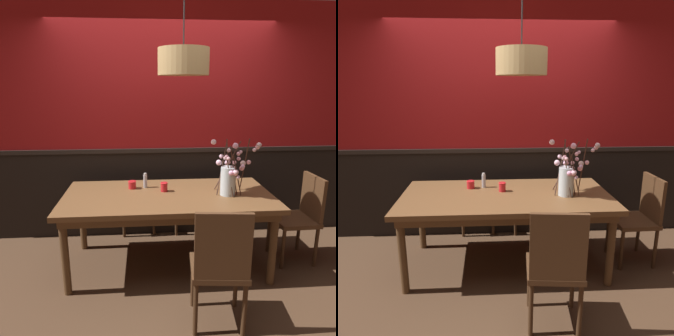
% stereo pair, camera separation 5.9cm
% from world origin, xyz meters
% --- Properties ---
extents(ground_plane, '(24.00, 24.00, 0.00)m').
position_xyz_m(ground_plane, '(0.00, 0.00, 0.00)').
color(ground_plane, '#4C3321').
extents(back_wall, '(4.92, 0.14, 2.71)m').
position_xyz_m(back_wall, '(0.00, 0.78, 1.35)').
color(back_wall, black).
rests_on(back_wall, ground).
extents(dining_table, '(2.04, 0.99, 0.77)m').
position_xyz_m(dining_table, '(0.00, 0.00, 0.69)').
color(dining_table, brown).
rests_on(dining_table, ground).
extents(chair_far_side_right, '(0.43, 0.44, 0.94)m').
position_xyz_m(chair_far_side_right, '(0.34, 0.90, 0.53)').
color(chair_far_side_right, '#4C301C').
rests_on(chair_far_side_right, ground).
extents(chair_head_east_end, '(0.42, 0.42, 0.92)m').
position_xyz_m(chair_head_east_end, '(1.39, 0.01, 0.52)').
color(chair_head_east_end, '#4C301C').
rests_on(chair_head_east_end, ground).
extents(chair_near_side_right, '(0.45, 0.42, 0.98)m').
position_xyz_m(chair_near_side_right, '(0.31, -0.90, 0.55)').
color(chair_near_side_right, '#4C301C').
rests_on(chair_near_side_right, ground).
extents(chair_far_side_left, '(0.45, 0.42, 0.97)m').
position_xyz_m(chair_far_side_left, '(-0.32, 0.90, 0.54)').
color(chair_far_side_left, '#4C301C').
rests_on(chair_far_side_left, ground).
extents(vase_with_blossoms, '(0.45, 0.38, 0.58)m').
position_xyz_m(vase_with_blossoms, '(0.59, -0.07, 0.96)').
color(vase_with_blossoms, silver).
rests_on(vase_with_blossoms, dining_table).
extents(candle_holder_nearer_center, '(0.07, 0.07, 0.09)m').
position_xyz_m(candle_holder_nearer_center, '(-0.03, 0.09, 0.82)').
color(candle_holder_nearer_center, red).
rests_on(candle_holder_nearer_center, dining_table).
extents(candle_holder_nearer_edge, '(0.08, 0.08, 0.08)m').
position_xyz_m(candle_holder_nearer_edge, '(-0.36, 0.20, 0.81)').
color(candle_holder_nearer_edge, red).
rests_on(candle_holder_nearer_edge, dining_table).
extents(condiment_bottle, '(0.04, 0.04, 0.16)m').
position_xyz_m(condiment_bottle, '(-0.22, 0.23, 0.85)').
color(condiment_bottle, '#ADADB2').
rests_on(condiment_bottle, dining_table).
extents(pendant_lamp, '(0.45, 0.45, 0.82)m').
position_xyz_m(pendant_lamp, '(0.13, -0.03, 2.01)').
color(pendant_lamp, tan).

